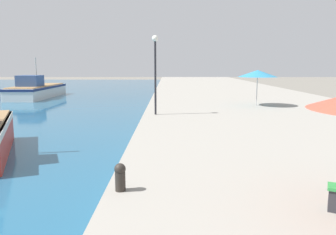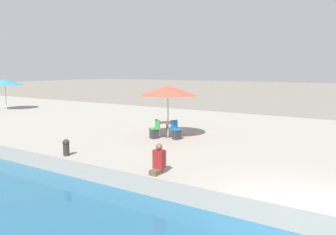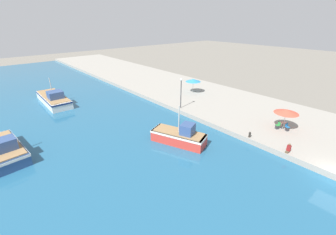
{
  "view_description": "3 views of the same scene",
  "coord_description": "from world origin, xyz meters",
  "px_view_note": "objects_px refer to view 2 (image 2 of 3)",
  "views": [
    {
      "loc": [
        1.47,
        1.5,
        3.55
      ],
      "look_at": [
        1.5,
        14.46,
        1.47
      ],
      "focal_mm": 35.0,
      "sensor_mm": 36.0,
      "label": 1
    },
    {
      "loc": [
        -8.02,
        -1.26,
        4.0
      ],
      "look_at": [
        5.4,
        7.21,
        1.67
      ],
      "focal_mm": 35.0,
      "sensor_mm": 36.0,
      "label": 2
    },
    {
      "loc": [
        -21.47,
        -2.41,
        13.08
      ],
      "look_at": [
        -4.0,
        18.0,
        1.27
      ],
      "focal_mm": 24.0,
      "sensor_mm": 36.0,
      "label": 3
    }
  ],
  "objects_px": {
    "cafe_umbrella_pink": "(168,90)",
    "cafe_chair_right": "(176,133)",
    "cafe_umbrella_white": "(5,82)",
    "cafe_chair_left": "(155,132)",
    "person_at_quay": "(158,160)",
    "mooring_bollard": "(66,147)",
    "cafe_table": "(167,126)"
  },
  "relations": [
    {
      "from": "cafe_umbrella_white",
      "to": "person_at_quay",
      "type": "height_order",
      "value": "cafe_umbrella_white"
    },
    {
      "from": "cafe_chair_left",
      "to": "mooring_bollard",
      "type": "bearing_deg",
      "value": 103.18
    },
    {
      "from": "cafe_chair_left",
      "to": "person_at_quay",
      "type": "relative_size",
      "value": 0.93
    },
    {
      "from": "cafe_umbrella_pink",
      "to": "mooring_bollard",
      "type": "bearing_deg",
      "value": 163.27
    },
    {
      "from": "cafe_umbrella_white",
      "to": "cafe_chair_right",
      "type": "bearing_deg",
      "value": -97.95
    },
    {
      "from": "cafe_chair_right",
      "to": "cafe_umbrella_white",
      "type": "bearing_deg",
      "value": -77.2
    },
    {
      "from": "cafe_chair_left",
      "to": "cafe_chair_right",
      "type": "relative_size",
      "value": 1.0
    },
    {
      "from": "cafe_table",
      "to": "cafe_chair_left",
      "type": "distance_m",
      "value": 0.75
    },
    {
      "from": "cafe_umbrella_pink",
      "to": "cafe_chair_left",
      "type": "xyz_separation_m",
      "value": [
        -0.52,
        0.45,
        -2.01
      ]
    },
    {
      "from": "cafe_chair_right",
      "to": "person_at_quay",
      "type": "height_order",
      "value": "person_at_quay"
    },
    {
      "from": "cafe_umbrella_pink",
      "to": "mooring_bollard",
      "type": "xyz_separation_m",
      "value": [
        -5.04,
        1.51,
        -1.98
      ]
    },
    {
      "from": "cafe_umbrella_white",
      "to": "person_at_quay",
      "type": "xyz_separation_m",
      "value": [
        -7.33,
        -20.33,
        -1.86
      ]
    },
    {
      "from": "cafe_umbrella_pink",
      "to": "cafe_table",
      "type": "distance_m",
      "value": 1.81
    },
    {
      "from": "cafe_umbrella_white",
      "to": "person_at_quay",
      "type": "distance_m",
      "value": 21.69
    },
    {
      "from": "cafe_umbrella_white",
      "to": "cafe_chair_right",
      "type": "distance_m",
      "value": 18.41
    },
    {
      "from": "cafe_umbrella_pink",
      "to": "mooring_bollard",
      "type": "distance_m",
      "value": 5.62
    },
    {
      "from": "cafe_umbrella_pink",
      "to": "cafe_umbrella_white",
      "type": "height_order",
      "value": "cafe_umbrella_pink"
    },
    {
      "from": "cafe_chair_left",
      "to": "person_at_quay",
      "type": "distance_m",
      "value": 5.45
    },
    {
      "from": "mooring_bollard",
      "to": "cafe_table",
      "type": "bearing_deg",
      "value": -15.01
    },
    {
      "from": "cafe_umbrella_pink",
      "to": "person_at_quay",
      "type": "relative_size",
      "value": 2.86
    },
    {
      "from": "cafe_umbrella_pink",
      "to": "cafe_chair_right",
      "type": "height_order",
      "value": "cafe_umbrella_pink"
    },
    {
      "from": "cafe_chair_right",
      "to": "person_at_quay",
      "type": "relative_size",
      "value": 0.93
    },
    {
      "from": "cafe_table",
      "to": "cafe_chair_right",
      "type": "relative_size",
      "value": 0.88
    },
    {
      "from": "cafe_umbrella_white",
      "to": "cafe_table",
      "type": "xyz_separation_m",
      "value": [
        -2.28,
        -17.45,
        -1.76
      ]
    },
    {
      "from": "person_at_quay",
      "to": "cafe_chair_right",
      "type": "bearing_deg",
      "value": 24.65
    },
    {
      "from": "cafe_umbrella_pink",
      "to": "cafe_chair_left",
      "type": "height_order",
      "value": "cafe_umbrella_pink"
    },
    {
      "from": "cafe_chair_right",
      "to": "person_at_quay",
      "type": "distance_m",
      "value": 5.28
    },
    {
      "from": "person_at_quay",
      "to": "cafe_chair_left",
      "type": "bearing_deg",
      "value": 35.98
    },
    {
      "from": "cafe_chair_left",
      "to": "mooring_bollard",
      "type": "distance_m",
      "value": 4.64
    },
    {
      "from": "cafe_table",
      "to": "cafe_umbrella_pink",
      "type": "bearing_deg",
      "value": -134.8
    },
    {
      "from": "person_at_quay",
      "to": "mooring_bollard",
      "type": "bearing_deg",
      "value": 91.45
    },
    {
      "from": "cafe_table",
      "to": "cafe_umbrella_white",
      "type": "bearing_deg",
      "value": 82.57
    }
  ]
}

